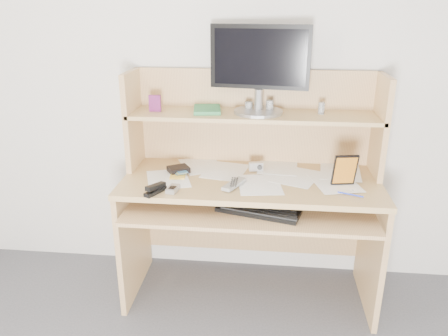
# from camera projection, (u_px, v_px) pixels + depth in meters

# --- Properties ---
(back_wall) EXTENTS (3.60, 0.04, 2.50)m
(back_wall) POSITION_uv_depth(u_px,v_px,m) (255.00, 77.00, 2.50)
(back_wall) COLOR silver
(back_wall) RESTS_ON floor
(desk) EXTENTS (1.40, 0.70, 1.30)m
(desk) POSITION_uv_depth(u_px,v_px,m) (251.00, 182.00, 2.48)
(desk) COLOR tan
(desk) RESTS_ON floor
(paper_clutter) EXTENTS (1.32, 0.54, 0.01)m
(paper_clutter) POSITION_uv_depth(u_px,v_px,m) (251.00, 178.00, 2.38)
(paper_clutter) COLOR white
(paper_clutter) RESTS_ON desk
(keyboard) EXTENTS (0.45, 0.26, 0.03)m
(keyboard) POSITION_uv_depth(u_px,v_px,m) (258.00, 210.00, 2.22)
(keyboard) COLOR black
(keyboard) RESTS_ON desk
(tv_remote) EXTENTS (0.12, 0.18, 0.02)m
(tv_remote) POSITION_uv_depth(u_px,v_px,m) (234.00, 184.00, 2.28)
(tv_remote) COLOR gray
(tv_remote) RESTS_ON paper_clutter
(flip_phone) EXTENTS (0.06, 0.10, 0.02)m
(flip_phone) POSITION_uv_depth(u_px,v_px,m) (173.00, 188.00, 2.22)
(flip_phone) COLOR #A5A5A7
(flip_phone) RESTS_ON paper_clutter
(stapler) EXTENTS (0.09, 0.14, 0.04)m
(stapler) POSITION_uv_depth(u_px,v_px,m) (155.00, 189.00, 2.19)
(stapler) COLOR black
(stapler) RESTS_ON paper_clutter
(wallet) EXTENTS (0.14, 0.14, 0.03)m
(wallet) POSITION_uv_depth(u_px,v_px,m) (179.00, 169.00, 2.46)
(wallet) COLOR black
(wallet) RESTS_ON paper_clutter
(sticky_note_pad) EXTENTS (0.09, 0.09, 0.01)m
(sticky_note_pad) POSITION_uv_depth(u_px,v_px,m) (178.00, 176.00, 2.41)
(sticky_note_pad) COLOR yellow
(sticky_note_pad) RESTS_ON desk
(digital_camera) EXTENTS (0.08, 0.05, 0.05)m
(digital_camera) POSITION_uv_depth(u_px,v_px,m) (256.00, 166.00, 2.48)
(digital_camera) COLOR #B4B4B6
(digital_camera) RESTS_ON paper_clutter
(game_case) EXTENTS (0.12, 0.04, 0.17)m
(game_case) POSITION_uv_depth(u_px,v_px,m) (345.00, 170.00, 2.25)
(game_case) COLOR black
(game_case) RESTS_ON paper_clutter
(blue_pen) EXTENTS (0.12, 0.06, 0.01)m
(blue_pen) POSITION_uv_depth(u_px,v_px,m) (350.00, 194.00, 2.17)
(blue_pen) COLOR #1B33CF
(blue_pen) RESTS_ON paper_clutter
(card_box) EXTENTS (0.07, 0.02, 0.09)m
(card_box) POSITION_uv_depth(u_px,v_px,m) (155.00, 103.00, 2.43)
(card_box) COLOR maroon
(card_box) RESTS_ON desk
(shelf_book) EXTENTS (0.17, 0.22, 0.02)m
(shelf_book) POSITION_uv_depth(u_px,v_px,m) (207.00, 109.00, 2.44)
(shelf_book) COLOR #358654
(shelf_book) RESTS_ON desk
(chip_stack_a) EXTENTS (0.05, 0.05, 0.05)m
(chip_stack_a) POSITION_uv_depth(u_px,v_px,m) (259.00, 107.00, 2.43)
(chip_stack_a) COLOR black
(chip_stack_a) RESTS_ON desk
(chip_stack_b) EXTENTS (0.05, 0.05, 0.07)m
(chip_stack_b) POSITION_uv_depth(u_px,v_px,m) (270.00, 106.00, 2.42)
(chip_stack_b) COLOR silver
(chip_stack_b) RESTS_ON desk
(chip_stack_c) EXTENTS (0.06, 0.06, 0.05)m
(chip_stack_c) POSITION_uv_depth(u_px,v_px,m) (249.00, 107.00, 2.44)
(chip_stack_c) COLOR black
(chip_stack_c) RESTS_ON desk
(chip_stack_d) EXTENTS (0.04, 0.04, 0.06)m
(chip_stack_d) POSITION_uv_depth(u_px,v_px,m) (321.00, 108.00, 2.38)
(chip_stack_d) COLOR white
(chip_stack_d) RESTS_ON desk
(monitor) EXTENTS (0.54, 0.27, 0.47)m
(monitor) POSITION_uv_depth(u_px,v_px,m) (260.00, 67.00, 2.34)
(monitor) COLOR #A2A3A7
(monitor) RESTS_ON desk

